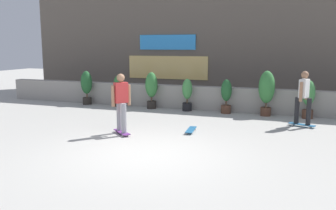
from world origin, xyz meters
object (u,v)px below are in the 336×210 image
Objects in this scene: skater_mid_plaza at (121,101)px; skateboard_near_camera at (191,130)px; potted_plant_3 at (187,94)px; potted_plant_2 at (151,88)px; potted_plant_5 at (267,90)px; potted_plant_4 at (226,95)px; potted_plant_6 at (308,97)px; potted_plant_0 at (87,85)px; potted_plant_1 at (119,89)px; skater_far_left at (304,96)px.

skateboard_near_camera is at bearing 27.90° from skater_mid_plaza.
potted_plant_3 is 4.15m from skater_mid_plaza.
potted_plant_5 is at bearing -0.00° from potted_plant_2.
skateboard_near_camera is at bearing -97.51° from potted_plant_4.
potted_plant_4 is 1.53× the size of skateboard_near_camera.
potted_plant_5 is 1.22× the size of potted_plant_6.
potted_plant_0 is 1.15× the size of potted_plant_3.
potted_plant_1 is at bearing 180.00° from potted_plant_2.
potted_plant_3 is (2.89, 0.00, -0.05)m from potted_plant_1.
potted_plant_2 is 0.84× the size of skater_far_left.
potted_plant_4 is at bearing 0.00° from potted_plant_1.
skater_far_left is at bearing 29.59° from skater_mid_plaza.
potted_plant_3 is 0.94× the size of potted_plant_6.
potted_plant_0 is 1.50m from potted_plant_1.
skater_mid_plaza is at bearing -140.40° from potted_plant_6.
potted_plant_5 is 3.76m from skateboard_near_camera.
potted_plant_5 is at bearing 130.49° from skater_far_left.
potted_plant_6 is at bearing 0.00° from potted_plant_0.
skateboard_near_camera is at bearing -71.43° from potted_plant_3.
potted_plant_3 is 0.72× the size of skater_mid_plaza.
potted_plant_3 is 0.98× the size of potted_plant_4.
skater_far_left reaches higher than potted_plant_0.
skater_far_left is at bearing -14.10° from potted_plant_2.
potted_plant_2 reaches higher than skateboard_near_camera.
potted_plant_5 is at bearing -0.00° from potted_plant_1.
potted_plant_1 is at bearing -180.00° from potted_plant_6.
potted_plant_0 is 1.08× the size of potted_plant_6.
skater_far_left reaches higher than potted_plant_3.
potted_plant_2 is at bearing 128.51° from skateboard_near_camera.
potted_plant_6 is 1.42m from skater_far_left.
potted_plant_2 is 4.12m from skateboard_near_camera.
potted_plant_2 is at bearing 180.00° from potted_plant_5.
potted_plant_2 is at bearing 180.00° from potted_plant_3.
potted_plant_0 is 0.83× the size of skater_far_left.
potted_plant_1 is 5.78m from potted_plant_5.
skater_far_left is (8.46, -1.39, 0.14)m from potted_plant_0.
skater_far_left is at bearing -97.73° from potted_plant_6.
skater_far_left is at bearing -11.29° from potted_plant_1.
potted_plant_3 is at bearing 161.17° from skater_far_left.
potted_plant_1 reaches higher than potted_plant_3.
potted_plant_5 is 1.83m from skater_far_left.
skater_far_left is at bearing -18.83° from potted_plant_3.
potted_plant_6 is 0.77× the size of skater_mid_plaza.
skateboard_near_camera is (2.52, -3.17, -0.76)m from potted_plant_2.
potted_plant_2 is (1.43, 0.00, 0.11)m from potted_plant_1.
skater_far_left reaches higher than potted_plant_2.
potted_plant_1 is (1.50, 0.00, -0.10)m from potted_plant_0.
skater_mid_plaza reaches higher than potted_plant_3.
potted_plant_0 is 5.52m from skater_mid_plaza.
potted_plant_3 is 1.50× the size of skateboard_near_camera.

